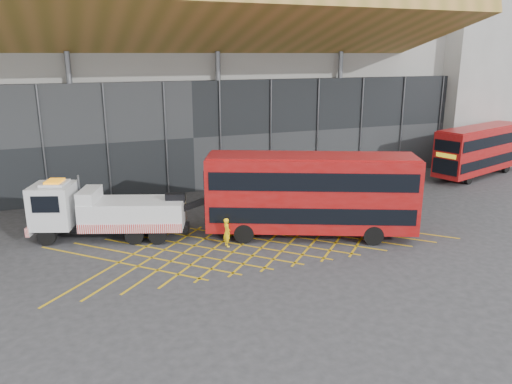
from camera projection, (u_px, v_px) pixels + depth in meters
name	position (u px, v px, depth m)	size (l,w,h in m)	color
ground_plane	(213.00, 249.00, 26.06)	(120.00, 120.00, 0.00)	#2B2B2E
road_markings	(256.00, 243.00, 26.90)	(21.56, 7.16, 0.01)	gold
construction_building	(169.00, 65.00, 40.83)	(55.00, 23.97, 18.00)	gray
east_building	(477.00, 52.00, 48.96)	(15.00, 12.00, 20.00)	gray
recovery_truck	(103.00, 211.00, 27.16)	(9.54, 4.98, 3.38)	black
bus_towed	(311.00, 192.00, 27.19)	(11.41, 6.98, 4.62)	maroon
bus_second	(479.00, 149.00, 41.07)	(10.34, 5.29, 4.12)	maroon
worker	(227.00, 232.00, 26.24)	(0.57, 0.37, 1.56)	yellow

